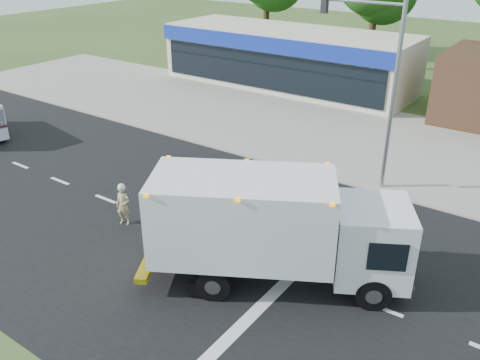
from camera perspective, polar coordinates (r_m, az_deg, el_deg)
The scene contains 9 objects.
ground at distance 18.17m, azimuth -2.21°, elevation -7.28°, with size 120.00×120.00×0.00m, color #385123.
road_asphalt at distance 18.17m, azimuth -2.21°, elevation -7.27°, with size 60.00×14.00×0.02m, color black.
sidewalk at distance 24.37m, azimuth 9.51°, elevation 1.54°, with size 60.00×2.40×0.12m, color gray.
parking_apron at distance 29.38m, azimuth 14.58°, elevation 5.20°, with size 60.00×9.00×0.02m, color gray.
lane_markings at distance 16.60m, azimuth -1.30°, elevation -10.77°, with size 55.20×7.00×0.01m.
ems_box_truck at distance 15.35m, azimuth 3.58°, elevation -4.97°, with size 8.26×6.10×3.58m.
emergency_worker at distance 19.49m, azimuth -12.98°, elevation -2.68°, with size 0.66×0.53×1.70m.
retail_strip_mall at distance 37.70m, azimuth 5.36°, elevation 13.52°, with size 18.00×6.20×4.00m.
traffic_signal_pole at distance 21.44m, azimuth 15.47°, elevation 11.41°, with size 3.51×0.25×8.00m.
Camera 1 is at (9.34, -12.05, 9.88)m, focal length 38.00 mm.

